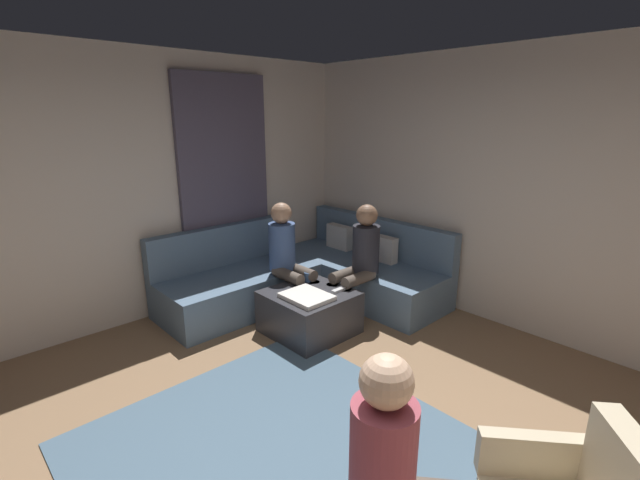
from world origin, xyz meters
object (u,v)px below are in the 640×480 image
coffee_mug (308,277)px  person_on_couch_back (359,258)px  sectional_couch (309,275)px  ottoman (309,312)px  person_on_couch_side (288,255)px  game_remote (338,290)px  person_on_armchair (405,473)px

coffee_mug → person_on_couch_back: 0.56m
sectional_couch → ottoman: (0.62, -0.55, -0.07)m
sectional_couch → coffee_mug: bearing=-42.7°
sectional_couch → person_on_couch_side: 0.59m
ottoman → game_remote: 0.36m
coffee_mug → person_on_armchair: 2.79m
person_on_couch_back → coffee_mug: bearing=52.7°
coffee_mug → person_on_couch_back: size_ratio=0.08×
game_remote → person_on_couch_side: (-0.65, -0.10, 0.23)m
coffee_mug → person_on_couch_side: 0.32m
person_on_couch_back → person_on_couch_side: bearing=39.9°
sectional_couch → person_on_couch_back: size_ratio=2.12×
ottoman → coffee_mug: (-0.22, 0.18, 0.26)m
coffee_mug → person_on_couch_back: bearing=52.7°
person_on_couch_side → game_remote: bearing=98.3°
ottoman → sectional_couch: bearing=138.5°
coffee_mug → person_on_armchair: person_on_armchair is taller
person_on_couch_back → person_on_armchair: size_ratio=1.02×
person_on_couch_side → person_on_armchair: bearing=60.3°
coffee_mug → person_on_armchair: (2.33, -1.52, 0.17)m
coffee_mug → person_on_armchair: bearing=-33.2°
coffee_mug → game_remote: bearing=5.7°
person_on_armchair → ottoman: bearing=-163.0°
sectional_couch → person_on_couch_side: (0.15, -0.42, 0.38)m
ottoman → coffee_mug: coffee_mug is taller
sectional_couch → person_on_couch_side: size_ratio=2.12×
ottoman → coffee_mug: bearing=140.7°
ottoman → game_remote: game_remote is taller
ottoman → person_on_couch_back: person_on_couch_back is taller
game_remote → person_on_couch_back: size_ratio=0.12×
sectional_couch → person_on_couch_side: bearing=-70.7°
coffee_mug → game_remote: 0.40m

